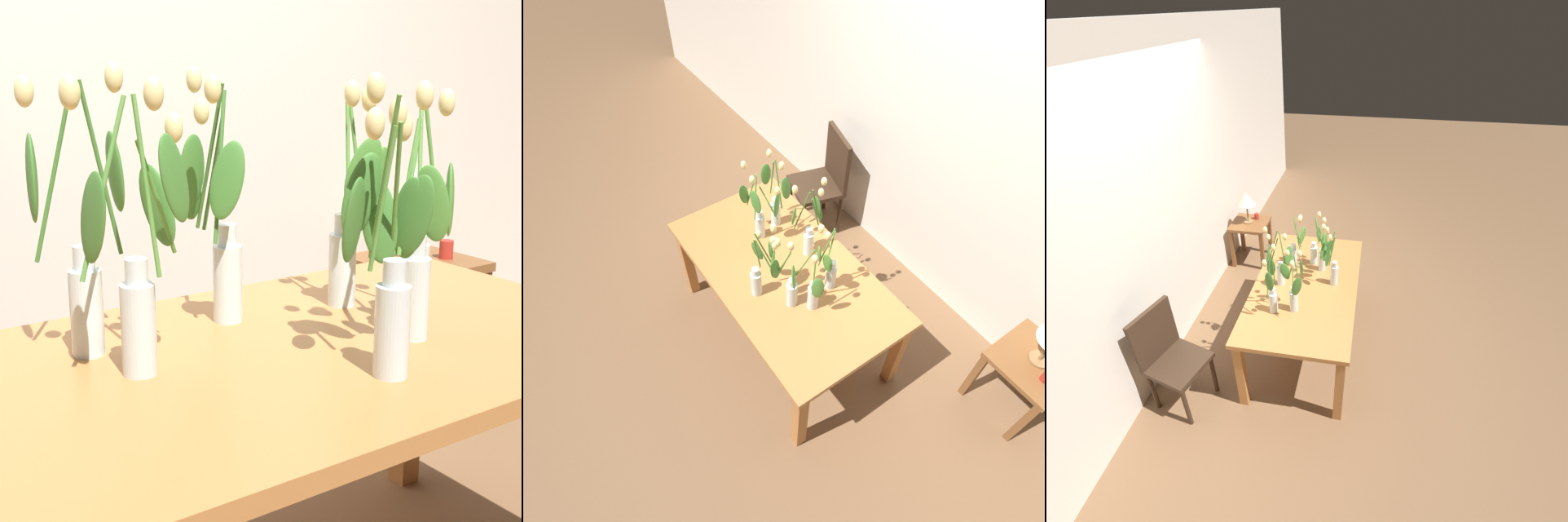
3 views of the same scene
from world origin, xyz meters
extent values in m
cube|color=silver|center=(0.00, 1.27, 1.35)|extent=(9.00, 0.10, 2.70)
cube|color=#B7753D|center=(0.00, 0.00, 0.72)|extent=(1.60, 0.90, 0.04)
cube|color=#B7753D|center=(0.74, 0.39, 0.35)|extent=(0.07, 0.07, 0.70)
cylinder|color=silver|center=(-0.34, 0.04, 0.83)|extent=(0.07, 0.07, 0.18)
cylinder|color=silver|center=(-0.34, 0.04, 0.94)|extent=(0.04, 0.04, 0.05)
cylinder|color=silver|center=(-0.34, 0.04, 0.80)|extent=(0.06, 0.06, 0.11)
cylinder|color=#56933D|center=(-0.40, 0.03, 1.11)|extent=(0.11, 0.03, 0.32)
ellipsoid|color=#F4E093|center=(-0.46, 0.01, 1.28)|extent=(0.04, 0.04, 0.06)
ellipsoid|color=#427F33|center=(-0.44, -0.01, 1.07)|extent=(0.04, 0.11, 0.18)
cylinder|color=#56933D|center=(-0.32, 0.01, 1.11)|extent=(0.03, 0.05, 0.33)
ellipsoid|color=#F4E093|center=(-0.32, -0.01, 1.27)|extent=(0.04, 0.04, 0.06)
ellipsoid|color=#427F33|center=(-0.28, -0.02, 1.12)|extent=(0.11, 0.06, 0.18)
cylinder|color=#56933D|center=(-0.27, 0.07, 1.07)|extent=(0.11, 0.07, 0.24)
ellipsoid|color=#F4E093|center=(-0.22, 0.10, 1.20)|extent=(0.04, 0.04, 0.06)
ellipsoid|color=#427F33|center=(-0.25, 0.12, 1.05)|extent=(0.08, 0.10, 0.18)
cylinder|color=silver|center=(0.33, -0.02, 0.83)|extent=(0.07, 0.07, 0.18)
cylinder|color=silver|center=(0.33, -0.02, 0.94)|extent=(0.04, 0.04, 0.05)
cylinder|color=silver|center=(0.33, -0.02, 0.80)|extent=(0.06, 0.06, 0.11)
cylinder|color=#56933D|center=(0.35, -0.04, 1.09)|extent=(0.04, 0.04, 0.30)
ellipsoid|color=#F4E093|center=(0.37, -0.05, 1.24)|extent=(0.04, 0.04, 0.06)
ellipsoid|color=#4C8E38|center=(0.40, -0.05, 1.02)|extent=(0.07, 0.07, 0.17)
cylinder|color=#56933D|center=(0.28, -0.07, 1.10)|extent=(0.09, 0.10, 0.30)
ellipsoid|color=#F4E093|center=(0.24, -0.12, 1.26)|extent=(0.04, 0.04, 0.06)
ellipsoid|color=#4C8E38|center=(0.27, -0.12, 1.04)|extent=(0.10, 0.07, 0.18)
cylinder|color=silver|center=(0.24, -0.11, 0.83)|extent=(0.07, 0.07, 0.18)
cylinder|color=silver|center=(0.24, -0.11, 0.94)|extent=(0.04, 0.04, 0.05)
cylinder|color=silver|center=(0.24, -0.11, 0.80)|extent=(0.06, 0.06, 0.11)
cylinder|color=#56933D|center=(0.19, -0.13, 1.07)|extent=(0.09, 0.05, 0.25)
ellipsoid|color=#F4E093|center=(0.15, -0.16, 1.21)|extent=(0.04, 0.04, 0.06)
ellipsoid|color=#427F33|center=(0.17, -0.18, 1.03)|extent=(0.06, 0.11, 0.18)
cylinder|color=#56933D|center=(0.19, -0.13, 1.08)|extent=(0.09, 0.04, 0.27)
ellipsoid|color=#F4E093|center=(0.15, -0.14, 1.22)|extent=(0.04, 0.04, 0.06)
ellipsoid|color=#427F33|center=(0.16, -0.17, 1.02)|extent=(0.04, 0.10, 0.18)
cylinder|color=silver|center=(-0.03, 0.22, 0.83)|extent=(0.07, 0.07, 0.18)
cylinder|color=silver|center=(-0.03, 0.22, 0.94)|extent=(0.04, 0.04, 0.05)
cylinder|color=silver|center=(-0.03, 0.22, 0.80)|extent=(0.06, 0.06, 0.11)
cylinder|color=#3D752D|center=(-0.07, 0.18, 1.11)|extent=(0.07, 0.07, 0.32)
ellipsoid|color=#F4E093|center=(-0.10, 0.15, 1.27)|extent=(0.04, 0.04, 0.06)
ellipsoid|color=#427F33|center=(-0.08, 0.13, 1.08)|extent=(0.10, 0.08, 0.18)
cylinder|color=#3D752D|center=(-0.04, 0.26, 1.08)|extent=(0.02, 0.08, 0.27)
ellipsoid|color=#F4E093|center=(-0.04, 0.30, 1.22)|extent=(0.04, 0.04, 0.06)
ellipsoid|color=#427F33|center=(-0.07, 0.30, 1.09)|extent=(0.07, 0.05, 0.17)
cylinder|color=#3D752D|center=(-0.04, 0.27, 1.11)|extent=(0.03, 0.10, 0.34)
ellipsoid|color=#F4E093|center=(-0.05, 0.32, 1.29)|extent=(0.04, 0.04, 0.06)
ellipsoid|color=#427F33|center=(-0.08, 0.31, 1.05)|extent=(0.11, 0.06, 0.18)
cylinder|color=silver|center=(0.27, 0.16, 0.83)|extent=(0.07, 0.07, 0.18)
cylinder|color=silver|center=(0.27, 0.16, 0.94)|extent=(0.04, 0.04, 0.05)
cylinder|color=silver|center=(0.27, 0.16, 0.80)|extent=(0.06, 0.06, 0.11)
cylinder|color=#56933D|center=(0.25, 0.13, 1.10)|extent=(0.05, 0.07, 0.31)
ellipsoid|color=#F4E093|center=(0.23, 0.09, 1.26)|extent=(0.04, 0.04, 0.06)
ellipsoid|color=#4C8E38|center=(0.25, 0.08, 1.08)|extent=(0.10, 0.09, 0.18)
cylinder|color=#56933D|center=(0.28, 0.13, 1.09)|extent=(0.02, 0.07, 0.30)
ellipsoid|color=#F4E093|center=(0.28, 0.10, 1.25)|extent=(0.04, 0.04, 0.06)
ellipsoid|color=#4C8E38|center=(0.31, 0.09, 1.05)|extent=(0.09, 0.05, 0.18)
cylinder|color=silver|center=(0.06, -0.24, 0.83)|extent=(0.07, 0.07, 0.18)
cylinder|color=silver|center=(0.06, -0.24, 0.94)|extent=(0.04, 0.04, 0.05)
cylinder|color=silver|center=(0.06, -0.24, 0.80)|extent=(0.06, 0.06, 0.11)
cylinder|color=#56933D|center=(0.08, -0.18, 1.11)|extent=(0.04, 0.11, 0.33)
ellipsoid|color=#F4E093|center=(0.09, -0.13, 1.28)|extent=(0.04, 0.04, 0.06)
ellipsoid|color=#427F33|center=(0.06, -0.13, 1.08)|extent=(0.11, 0.06, 0.18)
cylinder|color=#56933D|center=(0.10, -0.19, 1.09)|extent=(0.07, 0.08, 0.28)
ellipsoid|color=#F4E093|center=(0.13, -0.16, 1.23)|extent=(0.04, 0.04, 0.06)
ellipsoid|color=#427F33|center=(0.10, -0.15, 1.02)|extent=(0.07, 0.09, 0.18)
cylinder|color=#56933D|center=(0.05, -0.21, 1.08)|extent=(0.02, 0.05, 0.28)
ellipsoid|color=#F4E093|center=(0.04, -0.19, 1.22)|extent=(0.04, 0.04, 0.06)
ellipsoid|color=#427F33|center=(0.00, -0.19, 1.04)|extent=(0.08, 0.08, 0.18)
cylinder|color=silver|center=(-0.38, 0.19, 0.83)|extent=(0.07, 0.07, 0.18)
cylinder|color=silver|center=(-0.38, 0.19, 0.94)|extent=(0.04, 0.04, 0.05)
cylinder|color=silver|center=(-0.38, 0.19, 0.80)|extent=(0.06, 0.06, 0.11)
cylinder|color=#3D752D|center=(-0.34, 0.19, 1.12)|extent=(0.08, 0.01, 0.35)
ellipsoid|color=#F4E093|center=(-0.30, 0.19, 1.30)|extent=(0.04, 0.04, 0.06)
ellipsoid|color=#427F33|center=(-0.29, 0.22, 1.11)|extent=(0.04, 0.08, 0.18)
cylinder|color=#3D752D|center=(-0.43, 0.20, 1.11)|extent=(0.09, 0.03, 0.33)
ellipsoid|color=#F4E093|center=(-0.47, 0.21, 1.27)|extent=(0.04, 0.04, 0.06)
ellipsoid|color=#427F33|center=(-0.48, 0.18, 1.11)|extent=(0.04, 0.08, 0.17)
cube|color=brown|center=(1.31, 0.94, 0.53)|extent=(0.44, 0.44, 0.04)
cube|color=brown|center=(1.12, 0.75, 0.26)|extent=(0.04, 0.04, 0.51)
cube|color=brown|center=(1.50, 0.75, 0.26)|extent=(0.04, 0.04, 0.51)
cube|color=brown|center=(1.12, 1.13, 0.26)|extent=(0.04, 0.04, 0.51)
cube|color=brown|center=(1.50, 1.13, 0.26)|extent=(0.04, 0.04, 0.51)
cylinder|color=olive|center=(1.32, 0.96, 0.56)|extent=(0.12, 0.12, 0.02)
cylinder|color=olive|center=(1.32, 0.96, 0.68)|extent=(0.02, 0.02, 0.22)
cone|color=beige|center=(1.32, 0.96, 0.87)|extent=(0.22, 0.22, 0.16)
cylinder|color=#B72D23|center=(1.41, 0.88, 0.59)|extent=(0.06, 0.06, 0.07)
camera|label=1|loc=(-0.94, -1.28, 1.33)|focal=54.17mm
camera|label=2|loc=(1.52, -1.03, 3.02)|focal=31.22mm
camera|label=3|loc=(-2.49, -0.45, 2.77)|focal=25.37mm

